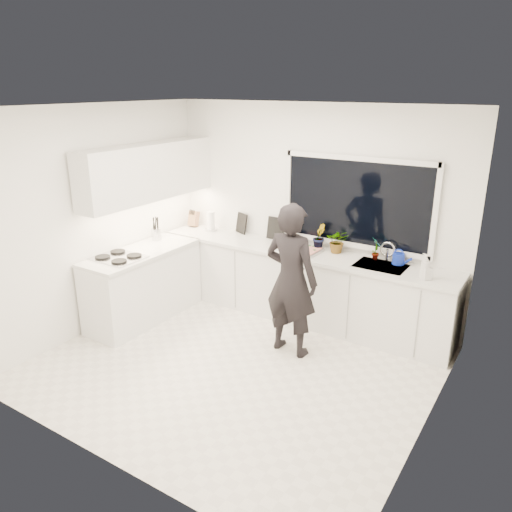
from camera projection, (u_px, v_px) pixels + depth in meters
The scene contains 25 objects.
floor at pixel (235, 366), 5.43m from camera, with size 4.00×3.50×0.02m, color beige.
wall_back at pixel (312, 212), 6.38m from camera, with size 4.00×0.02×2.70m, color white.
wall_left at pixel (97, 220), 6.00m from camera, with size 0.02×3.50×2.70m, color white.
wall_right at pixel (440, 290), 3.96m from camera, with size 0.02×3.50×2.70m, color white.
ceiling at pixel (231, 106), 4.54m from camera, with size 4.00×3.50×0.02m, color white.
window at pixel (356, 203), 5.98m from camera, with size 1.80×0.02×1.00m, color black.
base_cabinets_back at pixel (299, 285), 6.43m from camera, with size 3.92×0.58×0.88m, color white.
base_cabinets_left at pixel (144, 286), 6.41m from camera, with size 0.58×1.60×0.88m, color white.
countertop_back at pixel (300, 252), 6.27m from camera, with size 3.94×0.62×0.04m, color silver.
countertop_left at pixel (141, 252), 6.26m from camera, with size 0.62×1.60×0.04m, color silver.
upper_cabinets at pixel (148, 172), 6.29m from camera, with size 0.34×2.10×0.70m, color white.
sink at pixel (380, 270), 5.76m from camera, with size 0.58×0.42×0.14m, color silver.
faucet at pixel (387, 252), 5.86m from camera, with size 0.03×0.03×0.22m, color silver.
stovetop at pixel (119, 257), 5.98m from camera, with size 0.56×0.48×0.03m, color black.
person at pixel (291, 280), 5.46m from camera, with size 0.63×0.42×1.73m, color black.
pizza_tray at pixel (300, 250), 6.24m from camera, with size 0.51×0.37×0.03m, color #B9BABE.
pizza at pixel (300, 249), 6.23m from camera, with size 0.46×0.33×0.01m, color #B12D17.
watering_can at pixel (398, 259), 5.77m from camera, with size 0.14×0.14×0.13m, color #1129A8.
paper_towel_roll at pixel (211, 222), 7.07m from camera, with size 0.11×0.11×0.26m, color white.
knife_block at pixel (194, 219), 7.28m from camera, with size 0.13×0.10×0.22m, color olive.
utensil_crock at pixel (156, 234), 6.66m from camera, with size 0.13×0.13×0.16m, color silver.
picture_frame_large at pixel (242, 223), 6.96m from camera, with size 0.22×0.02×0.28m, color black.
picture_frame_small at pixel (276, 228), 6.67m from camera, with size 0.25×0.02×0.30m, color black.
herb_plants at pixel (327, 239), 6.21m from camera, with size 1.29×0.31×0.33m.
soap_bottles at pixel (426, 268), 5.31m from camera, with size 0.16×0.15×0.28m.
Camera 1 is at (2.74, -3.86, 2.90)m, focal length 35.00 mm.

